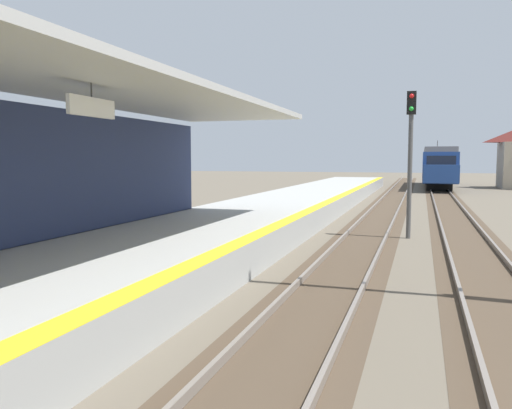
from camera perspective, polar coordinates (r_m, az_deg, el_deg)
The scene contains 5 objects.
station_platform at distance 16.53m, azimuth -4.70°, elevation -3.30°, with size 5.00×80.00×0.91m.
track_pair_nearest_platform at distance 19.40m, azimuth 12.09°, elevation -3.34°, with size 2.34×120.00×0.16m.
track_pair_middle at distance 19.38m, azimuth 22.16°, elevation -3.62°, with size 2.34×120.00×0.16m.
approaching_train at distance 54.62m, azimuth 19.40°, elevation 4.09°, with size 2.93×19.60×4.76m.
rail_signal_post at distance 19.17m, azimuth 16.64°, elevation 5.89°, with size 0.32×0.34×5.20m.
Camera 1 is at (3.75, 0.89, 2.85)m, focal length 36.33 mm.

